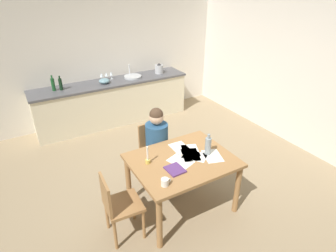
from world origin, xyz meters
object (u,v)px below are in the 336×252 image
person_seated (159,143)px  sink_unit (133,77)px  book_magazine (175,169)px  candlestick (148,159)px  wine_bottle_on_table (208,146)px  chair_side_empty (118,204)px  wine_glass_near_sink (111,74)px  bottle_oil (53,84)px  wine_glass_back_left (102,75)px  chair_at_table (154,149)px  wine_glass_by_kettle (107,74)px  mixing_bowl (104,81)px  dining_table (182,166)px  coffee_mug (165,182)px  bottle_vinegar (61,84)px  stovetop_kettle (159,69)px

person_seated → sink_unit: 2.37m
person_seated → book_magazine: person_seated is taller
candlestick → book_magazine: candlestick is taller
sink_unit → wine_bottle_on_table: bearing=-94.9°
chair_side_empty → wine_glass_near_sink: size_ratio=5.57×
sink_unit → wine_glass_near_sink: size_ratio=2.34×
candlestick → bottle_oil: (-0.56, 2.75, 0.20)m
wine_glass_back_left → chair_at_table: bearing=-90.0°
chair_at_table → sink_unit: bearing=74.0°
chair_at_table → wine_glass_by_kettle: wine_glass_by_kettle is taller
person_seated → wine_glass_by_kettle: bearing=87.8°
mixing_bowl → wine_glass_by_kettle: bearing=59.0°
wine_bottle_on_table → dining_table: bearing=170.3°
wine_bottle_on_table → wine_glass_by_kettle: (-0.25, 3.07, 0.13)m
coffee_mug → book_magazine: size_ratio=0.54×
dining_table → wine_glass_by_kettle: bearing=88.3°
person_seated → bottle_vinegar: person_seated is taller
wine_glass_by_kettle → wine_glass_back_left: (-0.10, 0.00, 0.00)m
wine_glass_by_kettle → wine_glass_back_left: 0.10m
wine_bottle_on_table → wine_glass_back_left: 3.09m
wine_bottle_on_table → bottle_vinegar: (-1.19, 2.91, 0.13)m
person_seated → sink_unit: person_seated is taller
coffee_mug → sink_unit: size_ratio=0.33×
candlestick → wine_glass_back_left: wine_glass_back_left is taller
wine_glass_near_sink → wine_glass_back_left: (-0.20, 0.00, 0.00)m
chair_side_empty → mixing_bowl: (0.86, 2.86, 0.47)m
coffee_mug → wine_bottle_on_table: bearing=18.9°
candlestick → bottle_oil: bearing=101.6°
person_seated → wine_bottle_on_table: 0.76m
candlestick → wine_bottle_on_table: bearing=-14.8°
bottle_vinegar → wine_bottle_on_table: bearing=-67.8°
candlestick → wine_glass_by_kettle: 2.92m
chair_at_table → chair_side_empty: 1.17m
chair_side_empty → coffee_mug: (0.46, -0.27, 0.32)m
bottle_vinegar → mixing_bowl: bottle_vinegar is taller
coffee_mug → wine_glass_back_left: wine_glass_back_left is taller
candlestick → bottle_vinegar: 2.76m
candlestick → stovetop_kettle: bearing=59.1°
dining_table → sink_unit: sink_unit is taller
book_magazine → bottle_oil: 3.14m
candlestick → sink_unit: bearing=69.8°
dining_table → stovetop_kettle: stovetop_kettle is taller
chair_at_table → person_seated: (0.01, -0.15, 0.18)m
stovetop_kettle → wine_glass_back_left: size_ratio=1.43×
bottle_vinegar → wine_glass_back_left: (0.83, 0.15, -0.01)m
bottle_vinegar → dining_table: bearing=-73.5°
dining_table → wine_bottle_on_table: size_ratio=4.37×
chair_side_empty → wine_bottle_on_table: bearing=-0.3°
wine_bottle_on_table → wine_glass_back_left: bearing=96.7°
book_magazine → sink_unit: (0.79, 3.01, 0.15)m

